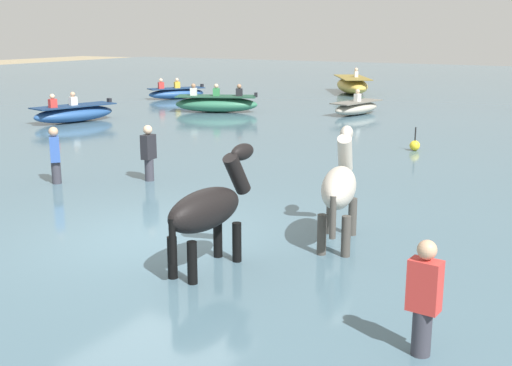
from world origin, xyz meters
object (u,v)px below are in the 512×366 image
(boat_near_starboard, at_px, (352,85))
(person_spectator_far, at_px, (56,162))
(boat_mid_outer, at_px, (357,108))
(person_wading_close, at_px, (149,160))
(channel_buoy, at_px, (415,145))
(boat_distant_east, at_px, (216,104))
(horse_lead_black, at_px, (209,212))
(boat_far_offshore, at_px, (176,93))
(person_onlooker_right, at_px, (423,312))
(horse_trailing_pinto, at_px, (339,189))
(boat_near_port, at_px, (74,113))

(boat_near_starboard, height_order, person_spectator_far, boat_near_starboard)
(boat_near_starboard, height_order, boat_mid_outer, boat_near_starboard)
(person_wading_close, relative_size, channel_buoy, 2.50)
(boat_near_starboard, relative_size, person_spectator_far, 2.66)
(boat_mid_outer, relative_size, boat_distant_east, 0.78)
(person_spectator_far, xyz_separation_m, channel_buoy, (5.68, 7.66, -0.33))
(boat_near_starboard, bearing_deg, horse_lead_black, -73.17)
(horse_lead_black, distance_m, boat_mid_outer, 17.27)
(boat_mid_outer, distance_m, person_wading_close, 12.95)
(boat_far_offshore, bearing_deg, person_spectator_far, -62.10)
(horse_lead_black, relative_size, person_onlooker_right, 1.25)
(horse_trailing_pinto, relative_size, boat_near_starboard, 0.49)
(person_onlooker_right, bearing_deg, horse_lead_black, 163.03)
(boat_near_port, height_order, boat_far_offshore, boat_near_port)
(person_wading_close, height_order, channel_buoy, person_wading_close)
(boat_near_port, relative_size, boat_distant_east, 0.94)
(horse_lead_black, xyz_separation_m, boat_mid_outer, (-4.19, 16.74, -0.55))
(boat_mid_outer, bearing_deg, boat_near_starboard, 112.36)
(horse_lead_black, bearing_deg, person_spectator_far, 155.53)
(boat_near_port, relative_size, person_onlooker_right, 2.01)
(boat_distant_east, bearing_deg, channel_buoy, -25.23)
(person_wading_close, bearing_deg, boat_distant_east, 115.91)
(horse_lead_black, distance_m, person_onlooker_right, 3.43)
(person_onlooker_right, relative_size, person_spectator_far, 1.00)
(person_wading_close, bearing_deg, channel_buoy, 57.68)
(horse_trailing_pinto, bearing_deg, person_onlooker_right, -53.96)
(boat_far_offshore, bearing_deg, channel_buoy, -29.28)
(horse_trailing_pinto, bearing_deg, person_spectator_far, 174.27)
(boat_mid_outer, relative_size, person_onlooker_right, 1.68)
(person_wading_close, bearing_deg, boat_mid_outer, 90.38)
(boat_near_port, xyz_separation_m, boat_mid_outer, (8.14, 6.98, -0.04))
(person_onlooker_right, bearing_deg, boat_distant_east, 128.92)
(horse_lead_black, height_order, person_spectator_far, horse_lead_black)
(horse_trailing_pinto, distance_m, boat_near_port, 15.61)
(boat_near_starboard, height_order, person_wading_close, boat_near_starboard)
(horse_lead_black, relative_size, person_spectator_far, 1.25)
(person_spectator_far, bearing_deg, horse_trailing_pinto, -5.73)
(horse_lead_black, xyz_separation_m, boat_near_port, (-12.33, 9.76, -0.51))
(boat_far_offshore, bearing_deg, person_wading_close, -55.55)
(person_spectator_far, relative_size, person_wading_close, 1.00)
(person_onlooker_right, bearing_deg, horse_trailing_pinto, 126.04)
(horse_trailing_pinto, distance_m, boat_far_offshore, 22.03)
(boat_near_port, relative_size, boat_mid_outer, 1.20)
(boat_near_starboard, relative_size, channel_buoy, 6.66)
(horse_lead_black, relative_size, horse_trailing_pinto, 0.96)
(horse_lead_black, distance_m, channel_buoy, 10.27)
(person_wading_close, bearing_deg, person_spectator_far, -142.98)
(boat_distant_east, xyz_separation_m, channel_buoy, (9.37, -4.41, -0.19))
(boat_distant_east, distance_m, person_onlooker_right, 20.13)
(horse_trailing_pinto, bearing_deg, boat_distant_east, 129.55)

